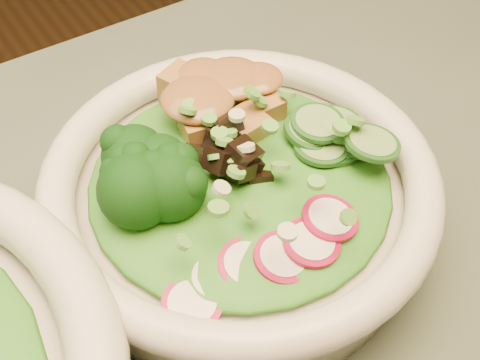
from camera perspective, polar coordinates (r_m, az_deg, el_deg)
salad_bowl at (r=0.41m, az=-0.00°, el=-1.73°), size 0.24×0.24×0.06m
lettuce_bed at (r=0.39m, az=0.00°, el=0.10°), size 0.18×0.18×0.02m
broccoli_florets at (r=0.37m, az=-7.98°, el=-0.64°), size 0.08×0.08×0.04m
radish_slices at (r=0.36m, az=3.29°, el=-6.15°), size 0.10×0.06×0.02m
cucumber_slices at (r=0.40m, az=7.91°, el=2.78°), size 0.07×0.07×0.03m
mushroom_heap at (r=0.39m, az=-0.48°, el=2.35°), size 0.07×0.07×0.04m
tofu_cubes at (r=0.42m, az=-2.12°, el=6.35°), size 0.09×0.07×0.03m
peanut_sauce at (r=0.42m, az=-2.16°, el=7.53°), size 0.06×0.05×0.01m
scallion_garnish at (r=0.38m, az=0.00°, el=2.19°), size 0.17×0.17×0.02m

